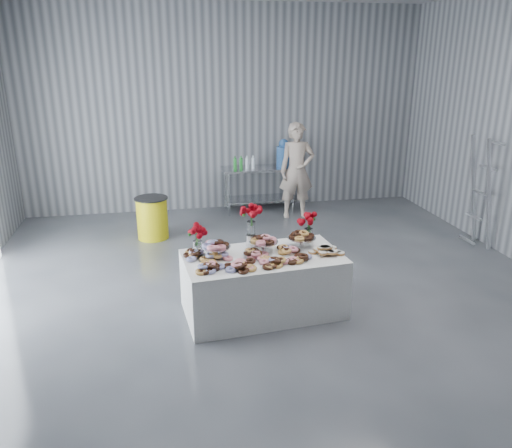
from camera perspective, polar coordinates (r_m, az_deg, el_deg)
The scene contains 17 objects.
ground at distance 6.45m, azimuth 2.33°, elevation -9.47°, with size 9.00×9.00×0.00m, color #3B3E44.
room_walls at distance 5.70m, azimuth -0.24°, elevation 14.65°, with size 8.04×9.04×4.02m.
display_table at distance 6.18m, azimuth 0.81°, elevation -6.88°, with size 1.90×1.00×0.75m, color white.
prep_table at distance 10.11m, azimuth 0.34°, elevation 4.94°, with size 1.50×0.60×0.90m.
donut_mounds at distance 5.96m, azimuth 0.92°, elevation -3.45°, with size 1.80×0.80×0.09m, color #B98543, non-canonical shape.
cake_stand_left at distance 5.98m, azimuth -4.64°, elevation -2.46°, with size 0.36×0.36×0.17m.
cake_stand_mid at distance 6.12m, azimuth 0.86°, elevation -1.89°, with size 0.36×0.36×0.17m.
cake_stand_right at distance 6.27m, azimuth 5.23°, elevation -1.42°, with size 0.36×0.36×0.17m.
danish_pile at distance 6.12m, azimuth 7.97°, elevation -2.92°, with size 0.48×0.48×0.11m, color silver, non-canonical shape.
bouquet_left at distance 5.98m, azimuth -6.76°, elevation -0.92°, with size 0.26×0.26×0.42m.
bouquet_right at distance 6.41m, azimuth 6.03°, elevation 0.47°, with size 0.26×0.26×0.42m.
bouquet_center at distance 6.19m, azimuth -0.56°, elevation 0.72°, with size 0.26×0.26×0.57m.
water_jug at distance 10.10m, azimuth 3.16°, elevation 7.98°, with size 0.28×0.28×0.55m.
drink_bottles at distance 9.86m, azimuth -1.37°, elevation 7.05°, with size 0.54×0.08×0.27m, color #268C33, non-canonical shape.
person at distance 9.68m, azimuth 4.69°, elevation 6.09°, with size 0.67×0.44×1.84m, color #CC8C93.
trash_barrel at distance 8.81m, azimuth -11.77°, elevation 0.69°, with size 0.57×0.57×0.73m.
stepladder at distance 8.89m, azimuth 24.31°, elevation 3.29°, with size 0.24×0.47×1.84m, color silver, non-canonical shape.
Camera 1 is at (-1.35, -5.51, 3.06)m, focal length 35.00 mm.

